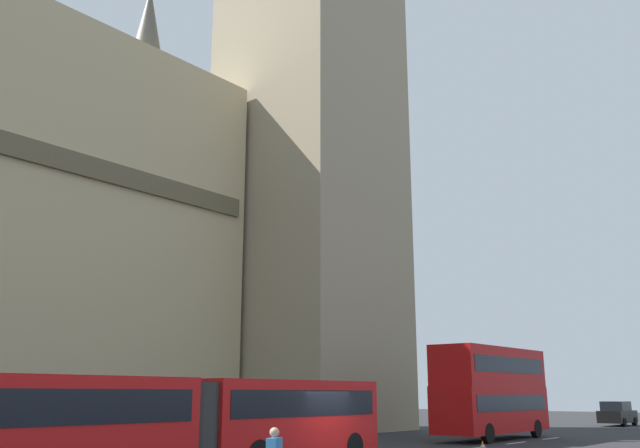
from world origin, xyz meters
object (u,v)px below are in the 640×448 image
articulated_bus (184,416)px  traffic_cone_east (483,448)px  sedan_lead (617,414)px  double_decker_bus (491,388)px

articulated_bus → traffic_cone_east: bearing=-17.1°
sedan_lead → traffic_cone_east: sedan_lead is taller
articulated_bus → traffic_cone_east: articulated_bus is taller
double_decker_bus → traffic_cone_east: size_ratio=16.47×
double_decker_bus → traffic_cone_east: double_decker_bus is taller
articulated_bus → double_decker_bus: 21.68m
double_decker_bus → traffic_cone_east: bearing=-157.1°
double_decker_bus → articulated_bus: bearing=-180.0°
articulated_bus → double_decker_bus: size_ratio=1.83×
articulated_bus → sedan_lead: size_ratio=3.98×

